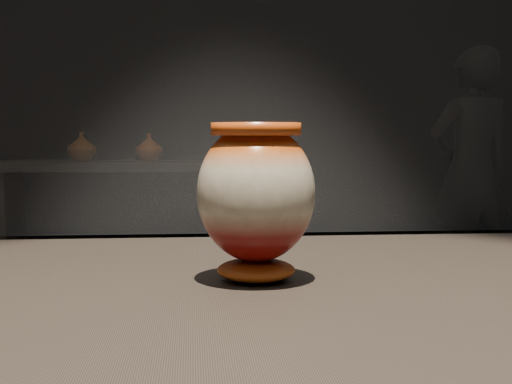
% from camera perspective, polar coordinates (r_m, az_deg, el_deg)
% --- Properties ---
extents(main_vase, '(0.17, 0.17, 0.19)m').
position_cam_1_polar(main_vase, '(0.87, 0.00, -0.23)').
color(main_vase, maroon).
rests_on(main_vase, display_plinth).
extents(back_shelf, '(2.00, 0.60, 0.90)m').
position_cam_1_polar(back_shelf, '(4.56, -8.77, -0.88)').
color(back_shelf, black).
rests_on(back_shelf, ground).
extents(back_vase_left, '(0.24, 0.24, 0.18)m').
position_cam_1_polar(back_vase_left, '(4.57, -13.76, 3.53)').
color(back_vase_left, brown).
rests_on(back_vase_left, back_shelf).
extents(back_vase_mid, '(0.24, 0.24, 0.17)m').
position_cam_1_polar(back_vase_mid, '(4.51, -8.55, 3.54)').
color(back_vase_mid, maroon).
rests_on(back_vase_mid, back_shelf).
extents(back_vase_right, '(0.08, 0.08, 0.14)m').
position_cam_1_polar(back_vase_right, '(4.51, -0.32, 3.34)').
color(back_vase_right, brown).
rests_on(back_vase_right, back_shelf).
extents(visitor, '(0.66, 0.49, 1.64)m').
position_cam_1_polar(visitor, '(4.88, 16.81, 1.50)').
color(visitor, black).
rests_on(visitor, ground).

